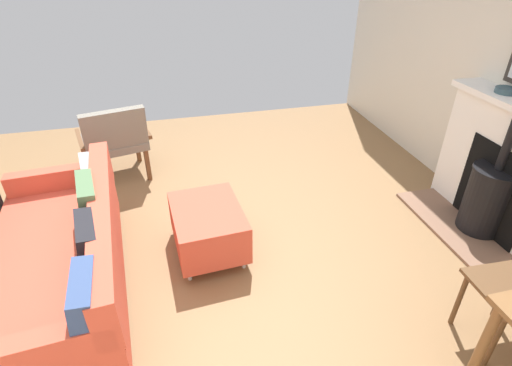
% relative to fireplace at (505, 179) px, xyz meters
% --- Properties ---
extents(ground_plane, '(5.99, 5.70, 0.01)m').
position_rel_fireplace_xyz_m(ground_plane, '(2.78, -0.39, -0.51)').
color(ground_plane, olive).
extents(fireplace, '(0.66, 1.48, 1.14)m').
position_rel_fireplace_xyz_m(fireplace, '(0.00, 0.00, 0.00)').
color(fireplace, brown).
rests_on(fireplace, ground).
extents(mantel_bowl_near, '(0.16, 0.16, 0.05)m').
position_rel_fireplace_xyz_m(mantel_bowl_near, '(-0.04, -0.31, 0.65)').
color(mantel_bowl_near, '#334C56').
rests_on(mantel_bowl_near, fireplace).
extents(sofa, '(1.01, 1.92, 0.78)m').
position_rel_fireplace_xyz_m(sofa, '(3.43, -0.07, -0.18)').
color(sofa, '#B2B2B7').
rests_on(sofa, ground).
extents(ottoman, '(0.57, 0.72, 0.41)m').
position_rel_fireplace_xyz_m(ottoman, '(2.43, -0.29, -0.26)').
color(ottoman, '#B2B2B7').
rests_on(ottoman, ground).
extents(armchair_accent, '(0.79, 0.71, 0.83)m').
position_rel_fireplace_xyz_m(armchair_accent, '(3.18, -1.66, -0.03)').
color(armchair_accent, brown).
rests_on(armchair_accent, ground).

